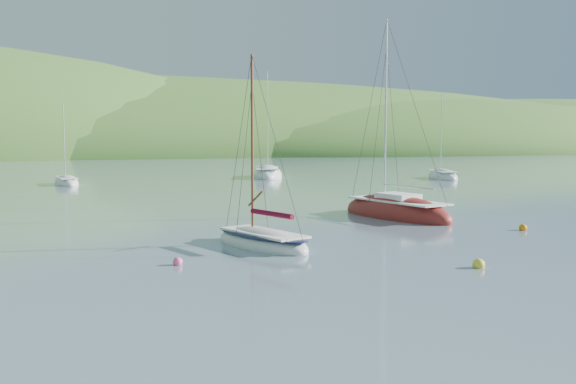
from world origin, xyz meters
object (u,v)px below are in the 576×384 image
object	(u,v)px
sloop_red	(396,213)
distant_sloop_b	(268,175)
distant_sloop_a	(67,183)
distant_sloop_d	(443,177)
daysailer_white	(262,242)

from	to	relation	value
sloop_red	distant_sloop_b	distance (m)	38.68
distant_sloop_a	distant_sloop_d	distance (m)	41.55
distant_sloop_d	sloop_red	bearing A→B (deg)	-111.34
daysailer_white	sloop_red	size ratio (longest dim) A/B	0.71
distant_sloop_b	distant_sloop_d	distance (m)	20.54
distant_sloop_b	distant_sloop_d	bearing A→B (deg)	-8.13
sloop_red	distant_sloop_d	bearing A→B (deg)	39.50
sloop_red	distant_sloop_d	distance (m)	36.95
distant_sloop_b	distant_sloop_d	size ratio (longest dim) A/B	1.29
sloop_red	distant_sloop_a	distance (m)	39.21
daysailer_white	distant_sloop_d	xyz separation A→B (m)	(32.94, 36.81, -0.03)
daysailer_white	sloop_red	bearing A→B (deg)	14.34
distant_sloop_a	distant_sloop_d	world-z (taller)	distant_sloop_d
distant_sloop_a	distant_sloop_b	xyz separation A→B (m)	(22.80, 4.26, 0.06)
distant_sloop_b	distant_sloop_a	bearing A→B (deg)	-151.70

